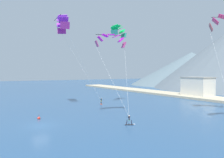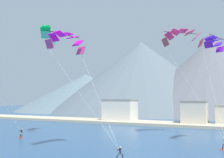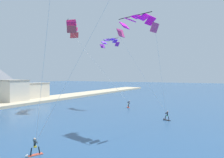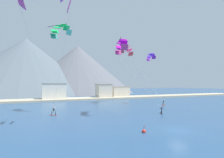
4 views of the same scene
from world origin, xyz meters
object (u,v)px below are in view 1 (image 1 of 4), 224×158
(kitesurfer_mid_center, at_px, (101,102))
(parafoil_kite_near_trail, at_px, (111,39))
(race_marker_buoy, at_px, (39,118))
(parafoil_kite_mid_center, at_px, (62,23))
(parafoil_kite_distant_low_drift, at_px, (118,30))
(kitesurfer_near_trail, at_px, (131,122))

(kitesurfer_mid_center, bearing_deg, parafoil_kite_near_trail, -21.13)
(kitesurfer_mid_center, bearing_deg, race_marker_buoy, -60.42)
(parafoil_kite_near_trail, relative_size, parafoil_kite_mid_center, 0.70)
(parafoil_kite_near_trail, distance_m, parafoil_kite_mid_center, 17.57)
(kitesurfer_mid_center, relative_size, parafoil_kite_mid_center, 0.08)
(parafoil_kite_mid_center, distance_m, parafoil_kite_distant_low_drift, 14.79)
(parafoil_kite_near_trail, bearing_deg, parafoil_kite_distant_low_drift, 141.30)
(parafoil_kite_distant_low_drift, bearing_deg, parafoil_kite_mid_center, -105.44)
(parafoil_kite_near_trail, relative_size, parafoil_kite_distant_low_drift, 2.40)
(kitesurfer_near_trail, bearing_deg, parafoil_kite_mid_center, -173.61)
(race_marker_buoy, bearing_deg, parafoil_kite_distant_low_drift, 110.87)
(parafoil_kite_near_trail, bearing_deg, kitesurfer_mid_center, 158.87)
(kitesurfer_near_trail, distance_m, parafoil_kite_near_trail, 17.50)
(parafoil_kite_mid_center, relative_size, parafoil_kite_distant_low_drift, 3.41)
(parafoil_kite_distant_low_drift, bearing_deg, kitesurfer_near_trail, -28.23)
(parafoil_kite_near_trail, height_order, parafoil_kite_mid_center, parafoil_kite_mid_center)
(kitesurfer_near_trail, relative_size, parafoil_kite_mid_center, 0.08)
(parafoil_kite_mid_center, distance_m, race_marker_buoy, 26.07)
(kitesurfer_mid_center, distance_m, parafoil_kite_distant_low_drift, 20.09)
(race_marker_buoy, bearing_deg, kitesurfer_mid_center, 119.58)
(kitesurfer_mid_center, bearing_deg, parafoil_kite_distant_low_drift, 65.66)
(kitesurfer_near_trail, bearing_deg, race_marker_buoy, -136.77)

